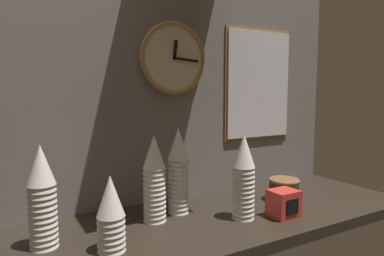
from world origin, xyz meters
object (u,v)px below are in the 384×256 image
cup_stack_far_left (42,196)px  wall_clock (173,58)px  cup_stack_left (111,213)px  cup_stack_center_left (154,178)px  bowl_stack_right (284,189)px  menu_board (259,85)px  napkin_dispenser (284,203)px  cup_stack_center (178,170)px  cup_stack_center_right (244,177)px

cup_stack_far_left → wall_clock: (0.53, 0.21, 0.44)m
cup_stack_far_left → cup_stack_left: cup_stack_far_left is taller
cup_stack_center_left → bowl_stack_right: cup_stack_center_left is taller
cup_stack_far_left → menu_board: (0.99, 0.22, 0.34)m
bowl_stack_right → cup_stack_far_left: bearing=178.4°
cup_stack_far_left → menu_board: size_ratio=0.59×
napkin_dispenser → cup_stack_center: bearing=143.4°
menu_board → napkin_dispenser: menu_board is taller
wall_clock → menu_board: (0.46, 0.01, -0.10)m
cup_stack_center_left → bowl_stack_right: size_ratio=2.41×
cup_stack_center → bowl_stack_right: cup_stack_center is taller
cup_stack_far_left → bowl_stack_right: cup_stack_far_left is taller
cup_stack_center_right → wall_clock: size_ratio=1.04×
napkin_dispenser → menu_board: bearing=62.3°
bowl_stack_right → wall_clock: size_ratio=0.43×
cup_stack_far_left → cup_stack_center_right: 0.66m
bowl_stack_right → napkin_dispenser: bearing=-135.1°
cup_stack_center_left → wall_clock: 0.50m
cup_stack_center_right → cup_stack_center: bearing=135.7°
cup_stack_far_left → napkin_dispenser: cup_stack_far_left is taller
menu_board → napkin_dispenser: (-0.20, -0.38, -0.44)m
cup_stack_left → napkin_dispenser: cup_stack_left is taller
cup_stack_center → bowl_stack_right: 0.48m
cup_stack_center → wall_clock: (0.05, 0.14, 0.43)m
napkin_dispenser → bowl_stack_right: bearing=44.9°
cup_stack_left → cup_stack_center: 0.37m
cup_stack_center_right → cup_stack_center_left: same height
cup_stack_left → menu_board: (0.83, 0.34, 0.38)m
cup_stack_far_left → bowl_stack_right: 0.94m
cup_stack_center_left → napkin_dispenser: (0.43, -0.20, -0.10)m
napkin_dispenser → cup_stack_center_right: bearing=156.0°
cup_stack_center_left → cup_stack_center_right: bearing=-25.1°
cup_stack_center_left → wall_clock: bearing=46.8°
cup_stack_center_left → menu_board: bearing=16.6°
wall_clock → menu_board: menu_board is taller
cup_stack_center_right → cup_stack_left: (-0.49, -0.02, -0.04)m
cup_stack_center_right → napkin_dispenser: bearing=-24.0°
cup_stack_center_right → cup_stack_center: cup_stack_center is taller
wall_clock → cup_stack_center_right: bearing=-69.1°
cup_stack_center_right → cup_stack_center_left: bearing=154.9°
wall_clock → cup_stack_center: bearing=-110.7°
cup_stack_left → cup_stack_center: cup_stack_center is taller
wall_clock → bowl_stack_right: bearing=-30.4°
cup_stack_center → napkin_dispenser: cup_stack_center is taller
wall_clock → menu_board: bearing=1.1°
cup_stack_center_right → wall_clock: (-0.12, 0.31, 0.44)m
cup_stack_center_right → wall_clock: 0.55m
bowl_stack_right → napkin_dispenser: (-0.14, -0.14, 0.00)m
bowl_stack_right → menu_board: (0.06, 0.24, 0.44)m
cup_stack_far_left → bowl_stack_right: (0.93, -0.03, -0.10)m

